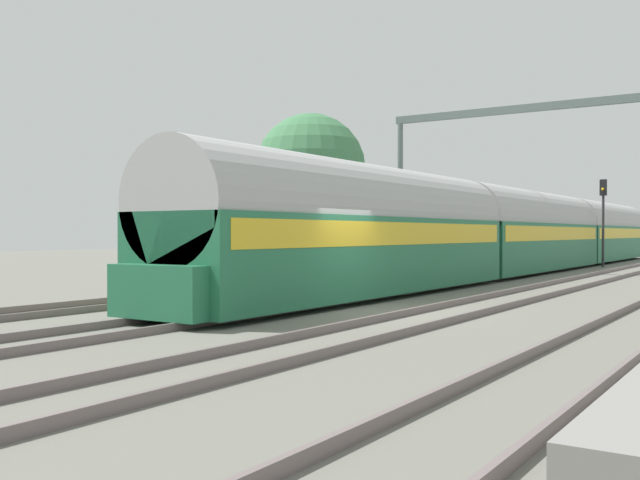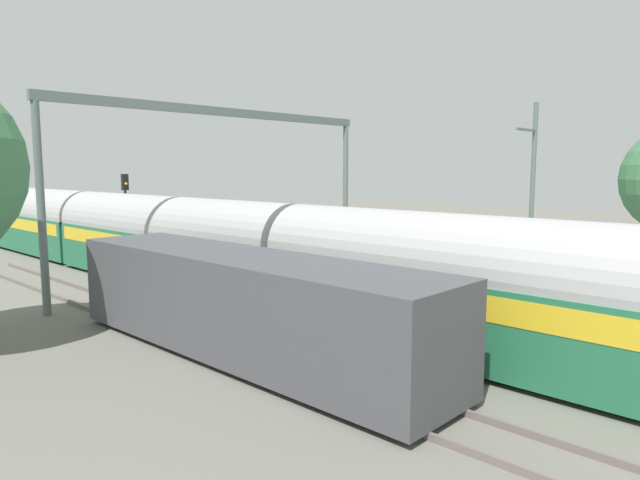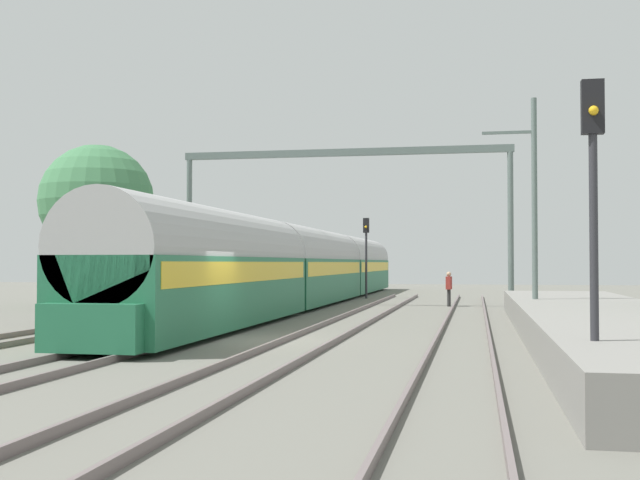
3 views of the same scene
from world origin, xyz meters
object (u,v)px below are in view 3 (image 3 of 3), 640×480
(passenger_train, at_px, (311,267))
(freight_car, at_px, (162,280))
(person_crossing, at_px, (449,286))
(railway_signal_near, at_px, (593,194))
(railway_signal_far, at_px, (366,247))
(catenary_gantry, at_px, (344,188))

(passenger_train, relative_size, freight_car, 3.78)
(person_crossing, xyz_separation_m, railway_signal_near, (3.25, -26.74, 2.29))
(railway_signal_near, bearing_deg, railway_signal_far, 103.68)
(passenger_train, height_order, freight_car, passenger_train)
(railway_signal_far, bearing_deg, person_crossing, -57.30)
(passenger_train, relative_size, railway_signal_near, 9.45)
(passenger_train, xyz_separation_m, catenary_gantry, (2.03, -1.73, 3.94))
(passenger_train, bearing_deg, freight_car, -111.54)
(passenger_train, distance_m, catenary_gantry, 4.76)
(railway_signal_far, relative_size, catenary_gantry, 0.30)
(freight_car, xyz_separation_m, catenary_gantry, (6.10, 8.58, 4.44))
(catenary_gantry, bearing_deg, railway_signal_far, 90.73)
(person_crossing, relative_size, railway_signal_far, 0.35)
(person_crossing, xyz_separation_m, railway_signal_far, (-5.25, 8.17, 2.11))
(railway_signal_far, xyz_separation_m, catenary_gantry, (0.12, -9.17, 2.77))
(freight_car, bearing_deg, person_crossing, 40.45)
(person_crossing, height_order, railway_signal_near, railway_signal_near)
(railway_signal_near, height_order, catenary_gantry, catenary_gantry)
(passenger_train, xyz_separation_m, railway_signal_far, (1.92, 7.44, 1.17))
(passenger_train, relative_size, catenary_gantry, 2.96)
(railway_signal_near, bearing_deg, catenary_gantry, 108.03)
(passenger_train, xyz_separation_m, railway_signal_near, (10.42, -27.48, 1.35))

